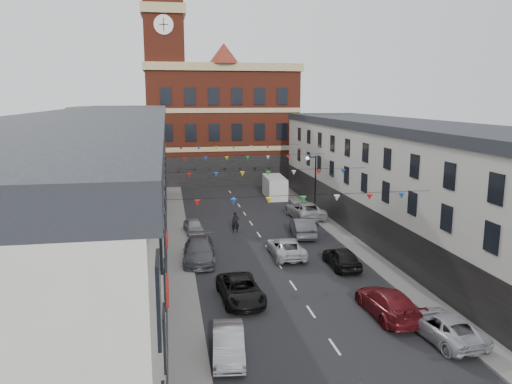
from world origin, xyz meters
TOP-DOWN VIEW (x-y plane):
  - ground at (0.00, 0.00)m, footprint 160.00×160.00m
  - pavement_left at (-6.90, 2.00)m, footprint 1.80×64.00m
  - pavement_right at (6.90, 2.00)m, footprint 1.80×64.00m
  - terrace_left at (-11.78, 1.00)m, footprint 8.40×56.00m
  - terrace_right at (11.78, 1.00)m, footprint 8.40×56.00m
  - civic_building at (0.00, 37.95)m, footprint 20.60×13.30m
  - clock_tower at (-7.50, 35.00)m, footprint 5.60×5.60m
  - distant_hill at (-4.00, 62.00)m, footprint 40.00×14.00m
  - street_lamp at (6.55, 14.00)m, footprint 1.10×0.36m
  - car_left_b at (-5.07, -12.02)m, footprint 1.78×4.14m
  - car_left_c at (-3.60, -5.79)m, footprint 2.56×5.02m
  - car_left_d at (-5.50, 1.74)m, footprint 2.64×5.67m
  - car_left_e at (-5.50, 9.29)m, footprint 1.90×3.92m
  - car_right_b at (5.50, -12.11)m, footprint 2.68×4.97m
  - car_right_c at (3.94, -9.20)m, footprint 2.21×5.22m
  - car_right_d at (4.14, -1.33)m, footprint 1.74×4.28m
  - car_right_e at (3.60, 6.94)m, footprint 2.23×5.04m
  - car_right_f at (5.50, 13.04)m, footprint 3.14×6.08m
  - moving_car at (0.92, 1.76)m, footprint 2.39×5.06m
  - white_van at (4.80, 23.72)m, footprint 2.38×5.67m
  - pedestrian at (-1.89, 8.95)m, footprint 0.71×0.49m

SIDE VIEW (x-z plane):
  - ground at x=0.00m, z-range 0.00..0.00m
  - pavement_left at x=-6.90m, z-range 0.00..0.15m
  - pavement_right at x=6.90m, z-range 0.00..0.15m
  - car_left_e at x=-5.50m, z-range 0.00..1.29m
  - car_left_b at x=-5.07m, z-range 0.00..1.32m
  - car_right_b at x=5.50m, z-range 0.00..1.33m
  - car_left_c at x=-3.60m, z-range 0.00..1.36m
  - moving_car at x=0.92m, z-range 0.00..1.39m
  - car_right_d at x=4.14m, z-range 0.00..1.45m
  - car_right_c at x=3.94m, z-range 0.00..1.50m
  - car_left_d at x=-5.50m, z-range 0.00..1.60m
  - car_right_e at x=3.60m, z-range 0.00..1.61m
  - car_right_f at x=5.50m, z-range 0.00..1.64m
  - pedestrian at x=-1.89m, z-range 0.00..1.89m
  - white_van at x=4.80m, z-range 0.00..2.47m
  - street_lamp at x=6.55m, z-range 0.90..6.90m
  - terrace_right at x=11.78m, z-range 0.00..9.70m
  - distant_hill at x=-4.00m, z-range 0.00..10.00m
  - terrace_left at x=-11.78m, z-range 0.00..10.70m
  - civic_building at x=0.00m, z-range -1.11..17.39m
  - clock_tower at x=-7.50m, z-range -0.07..29.93m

